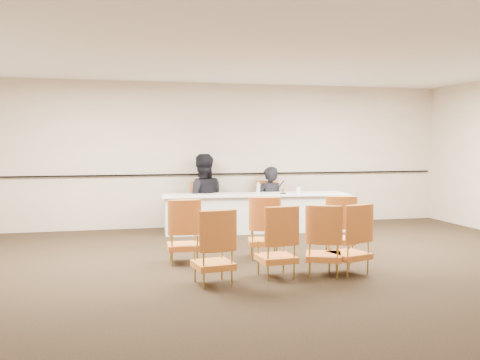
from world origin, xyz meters
The scene contains 21 objects.
floor centered at (0.00, 0.00, 0.00)m, with size 10.00×10.00×0.00m, color black.
ceiling centered at (0.00, 0.00, 3.00)m, with size 10.00×10.00×0.00m, color white.
wall_back centered at (0.00, 4.00, 1.50)m, with size 10.00×0.04×3.00m, color #BFB196.
wall_rail centered at (0.00, 3.96, 1.10)m, with size 9.80×0.04×0.03m, color black.
panel_table centered at (0.54, 3.11, 0.37)m, with size 3.70×0.86×0.74m, color silver, non-canonical shape.
panelist_main centered at (0.97, 3.63, 0.42)m, with size 0.62×0.41×1.69m, color black.
panelist_main_chair centered at (0.97, 3.63, 0.47)m, with size 0.50×0.50×0.95m, color #B36920, non-canonical shape.
panelist_second centered at (-0.44, 3.73, 0.56)m, with size 0.95×0.74×1.95m, color black.
panelist_second_chair centered at (-0.44, 3.73, 0.47)m, with size 0.50×0.50×0.95m, color #B36920, non-canonical shape.
papers centered at (1.01, 3.05, 0.74)m, with size 0.30×0.22×0.00m, color silver.
microphone centered at (1.07, 3.00, 0.90)m, with size 0.11×0.22×0.31m, color black, non-canonical shape.
water_bottle centered at (0.56, 3.02, 0.86)m, with size 0.07×0.07×0.24m, color #16787E, non-canonical shape.
drinking_glass centered at (0.54, 2.99, 0.79)m, with size 0.06×0.06×0.10m, color silver.
coffee_cup centered at (1.36, 2.93, 0.81)m, with size 0.09×0.09×0.14m, color white.
aud_chair_front_left centered at (-1.23, 0.63, 0.47)m, with size 0.50×0.50×0.95m, color #B36920, non-canonical shape.
aud_chair_front_mid centered at (0.01, 0.70, 0.47)m, with size 0.50×0.50×0.95m, color #B36920, non-canonical shape.
aud_chair_front_right centered at (1.19, 0.56, 0.47)m, with size 0.50×0.50×0.95m, color #B36920, non-canonical shape.
aud_chair_back_left centered at (-1.03, -0.64, 0.47)m, with size 0.50×0.50×0.95m, color #B36920, non-canonical shape.
aud_chair_back_mid centered at (-0.16, -0.46, 0.47)m, with size 0.50×0.50×0.95m, color #B36920, non-canonical shape.
aud_chair_back_right centered at (0.85, -0.50, 0.47)m, with size 0.50×0.50×0.95m, color #B36920, non-canonical shape.
aud_chair_extra centered at (0.49, -0.50, 0.47)m, with size 0.50×0.50×0.95m, color #B36920, non-canonical shape.
Camera 1 is at (-2.23, -7.06, 1.76)m, focal length 40.00 mm.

